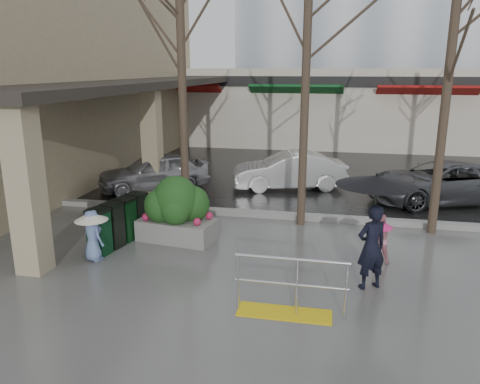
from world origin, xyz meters
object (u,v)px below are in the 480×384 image
(child_blue, at_px, (92,230))
(news_boxes, at_px, (119,222))
(handrail, at_px, (288,294))
(planter, at_px, (177,210))
(car_a, at_px, (154,172))
(tree_west, at_px, (180,25))
(car_b, at_px, (289,171))
(woman, at_px, (374,214))
(child_pink, at_px, (379,236))
(tree_mideast, at_px, (454,30))
(car_c, at_px, (441,182))
(tree_midwest, at_px, (308,16))

(child_blue, distance_m, news_boxes, 1.07)
(handrail, distance_m, planter, 4.27)
(car_a, bearing_deg, child_blue, -24.63)
(tree_west, bearing_deg, child_blue, -106.67)
(tree_west, distance_m, car_a, 5.56)
(car_b, bearing_deg, news_boxes, -45.14)
(planter, xyz_separation_m, car_a, (-2.36, 4.44, -0.13))
(woman, height_order, news_boxes, woman)
(handrail, xyz_separation_m, child_pink, (1.64, 2.55, 0.23))
(tree_west, xyz_separation_m, woman, (4.76, -3.50, -3.63))
(handrail, bearing_deg, tree_mideast, 56.81)
(child_pink, height_order, planter, planter)
(handrail, relative_size, car_c, 0.42)
(child_blue, bearing_deg, child_pink, -141.31)
(child_pink, xyz_separation_m, car_c, (2.25, 5.24, 0.02))
(planter, height_order, news_boxes, planter)
(handrail, xyz_separation_m, planter, (-2.99, 3.02, 0.38))
(news_boxes, bearing_deg, tree_midwest, 40.11)
(tree_mideast, xyz_separation_m, planter, (-6.13, -1.78, -4.10))
(child_blue, bearing_deg, planter, -102.82)
(child_pink, bearing_deg, car_c, -128.43)
(car_b, bearing_deg, tree_mideast, 31.25)
(car_c, bearing_deg, car_b, -118.02)
(car_a, relative_size, car_c, 0.82)
(planter, relative_size, car_c, 0.43)
(tree_west, bearing_deg, car_a, 126.91)
(tree_mideast, distance_m, child_pink, 5.04)
(tree_west, height_order, car_a, tree_west)
(handrail, distance_m, tree_mideast, 7.28)
(handrail, distance_m, tree_midwest, 6.83)
(woman, bearing_deg, planter, -51.61)
(car_a, height_order, car_c, same)
(child_pink, distance_m, car_b, 6.48)
(tree_west, height_order, car_c, tree_west)
(car_b, bearing_deg, car_a, -92.40)
(handrail, bearing_deg, child_pink, 57.27)
(tree_west, bearing_deg, woman, -36.32)
(car_a, distance_m, car_b, 4.62)
(tree_midwest, distance_m, news_boxes, 6.64)
(tree_mideast, relative_size, woman, 2.91)
(handrail, bearing_deg, woman, 42.98)
(car_a, xyz_separation_m, car_c, (9.25, 0.33, 0.00))
(car_a, bearing_deg, planter, -6.05)
(tree_mideast, relative_size, news_boxes, 3.38)
(child_pink, xyz_separation_m, car_a, (-7.00, 4.91, 0.02))
(car_b, xyz_separation_m, car_c, (4.76, -0.74, 0.00))
(planter, bearing_deg, tree_midwest, 32.14)
(child_pink, height_order, news_boxes, child_pink)
(tree_midwest, relative_size, car_c, 1.54)
(child_blue, height_order, news_boxes, child_blue)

